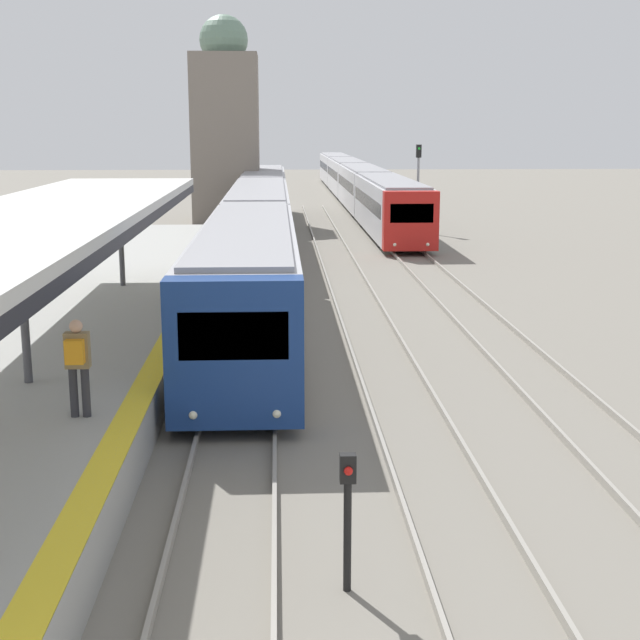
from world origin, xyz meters
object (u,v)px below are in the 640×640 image
at_px(person_on_platform, 77,360).
at_px(signal_mast_far, 418,177).
at_px(train_near, 259,219).
at_px(train_far, 354,180).
at_px(signal_post_near, 348,507).

height_order(person_on_platform, signal_mast_far, signal_mast_far).
bearing_deg(signal_mast_far, train_near, -130.74).
xyz_separation_m(person_on_platform, signal_mast_far, (11.07, 34.65, 1.11)).
bearing_deg(train_near, train_far, 77.31).
bearing_deg(signal_mast_far, person_on_platform, -107.72).
distance_m(signal_post_near, signal_mast_far, 39.57).
distance_m(train_far, signal_post_near, 59.24).
relative_size(person_on_platform, train_near, 0.04).
height_order(train_near, train_far, train_near).
xyz_separation_m(train_near, signal_mast_far, (8.55, 9.93, 1.27)).
distance_m(person_on_platform, signal_post_near, 6.00).
height_order(train_near, signal_post_near, train_near).
xyz_separation_m(train_near, train_far, (6.76, 30.03, -0.06)).
relative_size(person_on_platform, signal_post_near, 0.92).
bearing_deg(person_on_platform, signal_post_near, -45.75).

